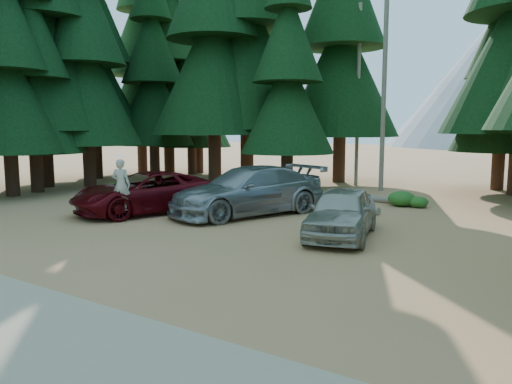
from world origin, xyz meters
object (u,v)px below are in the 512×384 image
at_px(silver_minivan_right, 342,212).
at_px(log_right, 331,204).
at_px(red_pickup, 147,192).
at_px(silver_minivan_center, 248,191).
at_px(log_left, 295,195).
at_px(frisbee_player, 121,184).
at_px(log_mid, 372,199).

xyz_separation_m(silver_minivan_right, log_right, (-2.56, 4.76, -0.60)).
relative_size(red_pickup, silver_minivan_right, 1.30).
xyz_separation_m(silver_minivan_center, log_right, (1.98, 3.14, -0.76)).
height_order(silver_minivan_center, log_left, silver_minivan_center).
relative_size(silver_minivan_right, log_right, 0.96).
relative_size(frisbee_player, log_left, 0.52).
xyz_separation_m(silver_minivan_center, log_left, (-0.65, 4.81, -0.78)).
height_order(silver_minivan_right, log_left, silver_minivan_right).
xyz_separation_m(red_pickup, silver_minivan_right, (8.05, 0.19, -0.04)).
distance_m(silver_minivan_center, log_mid, 6.42).
bearing_deg(log_right, silver_minivan_center, -107.79).
height_order(silver_minivan_right, log_right, silver_minivan_right).
bearing_deg(log_left, frisbee_player, -135.61).
distance_m(frisbee_player, log_mid, 10.96).
bearing_deg(silver_minivan_right, silver_minivan_center, 145.95).
distance_m(silver_minivan_right, frisbee_player, 7.78).
bearing_deg(log_left, log_right, -62.41).
xyz_separation_m(silver_minivan_right, log_mid, (-1.79, 7.37, -0.61)).
bearing_deg(frisbee_player, log_left, -130.04).
bearing_deg(log_mid, silver_minivan_right, -71.30).
height_order(frisbee_player, log_mid, frisbee_player).
height_order(silver_minivan_center, log_mid, silver_minivan_center).
distance_m(red_pickup, log_right, 7.42).
distance_m(silver_minivan_right, log_mid, 7.61).
bearing_deg(silver_minivan_right, log_left, 114.54).
distance_m(silver_minivan_center, log_right, 3.79).
bearing_deg(log_right, red_pickup, -123.44).
xyz_separation_m(silver_minivan_center, log_mid, (2.76, 5.74, -0.77)).
distance_m(silver_minivan_center, log_left, 4.91).
bearing_deg(log_left, silver_minivan_center, -112.34).
bearing_deg(silver_minivan_center, silver_minivan_right, 1.01).
height_order(silver_minivan_center, frisbee_player, frisbee_player).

